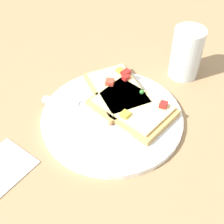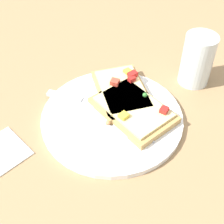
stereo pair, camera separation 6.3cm
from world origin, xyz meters
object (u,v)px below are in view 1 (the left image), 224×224
at_px(knife, 83,105).
at_px(pizza_slice_corner, 118,90).
at_px(plate, 112,117).
at_px(pizza_slice_main, 132,107).
at_px(drinking_glass, 186,53).
at_px(fork, 107,128).

distance_m(knife, pizza_slice_corner, 0.08).
xyz_separation_m(plate, pizza_slice_corner, (0.06, 0.03, 0.02)).
relative_size(pizza_slice_main, drinking_glass, 1.45).
bearing_deg(drinking_glass, pizza_slice_main, 174.12).
distance_m(fork, pizza_slice_corner, 0.11).
bearing_deg(plate, pizza_slice_main, -34.43).
xyz_separation_m(knife, drinking_glass, (0.24, -0.11, 0.05)).
height_order(pizza_slice_main, drinking_glass, drinking_glass).
xyz_separation_m(plate, pizza_slice_main, (0.04, -0.03, 0.02)).
bearing_deg(knife, plate, -14.99).
bearing_deg(pizza_slice_corner, drinking_glass, 94.32).
bearing_deg(knife, pizza_slice_main, 2.28).
bearing_deg(fork, pizza_slice_corner, 83.81).
bearing_deg(pizza_slice_corner, plate, -35.09).
relative_size(pizza_slice_corner, drinking_glass, 1.58).
distance_m(plate, pizza_slice_main, 0.05).
relative_size(knife, drinking_glass, 1.67).
xyz_separation_m(knife, pizza_slice_main, (0.05, -0.09, 0.01)).
relative_size(plate, knife, 1.46).
xyz_separation_m(pizza_slice_corner, drinking_glass, (0.16, -0.07, 0.04)).
bearing_deg(pizza_slice_main, drinking_glass, -91.04).
bearing_deg(pizza_slice_corner, pizza_slice_main, 4.97).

